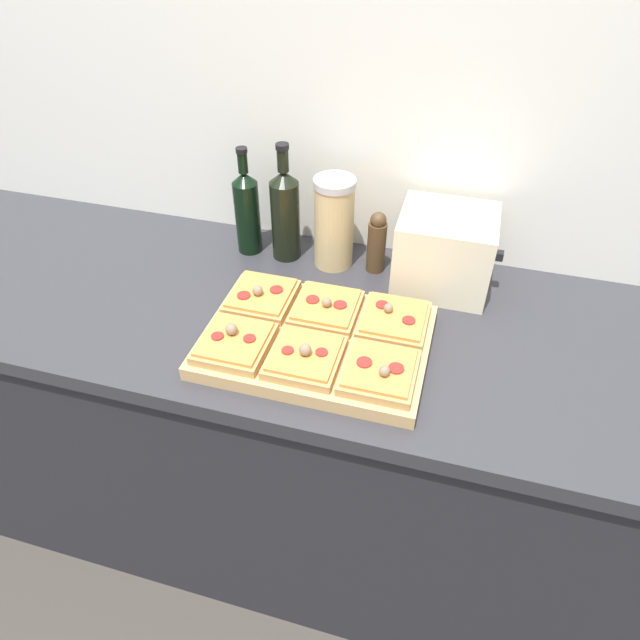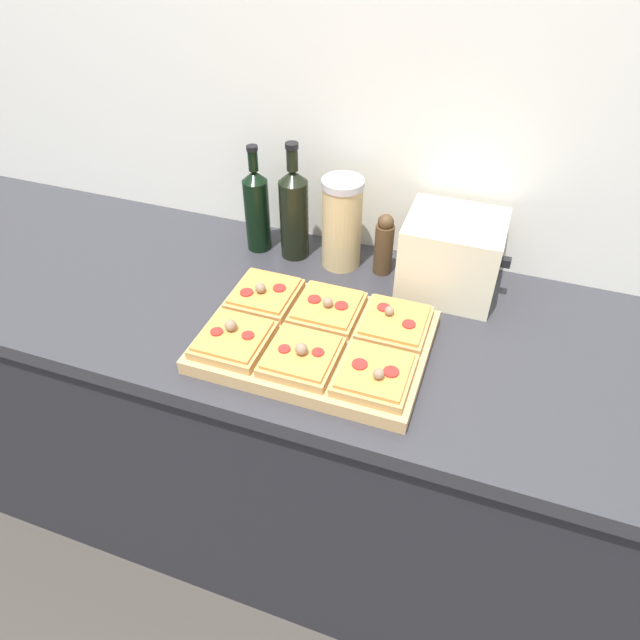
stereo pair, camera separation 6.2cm
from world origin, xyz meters
TOP-DOWN VIEW (x-y plane):
  - ground_plane at (0.00, 0.00)m, footprint 12.00×12.00m
  - wall_back at (0.00, 0.67)m, footprint 6.00×0.06m
  - kitchen_counter at (0.00, 0.32)m, footprint 2.63×0.67m
  - cutting_board at (0.08, 0.21)m, footprint 0.48×0.34m
  - pizza_slice_back_left at (-0.08, 0.29)m, footprint 0.14×0.15m
  - pizza_slice_back_center at (0.08, 0.29)m, footprint 0.14×0.15m
  - pizza_slice_back_right at (0.23, 0.29)m, footprint 0.14×0.15m
  - pizza_slice_front_left at (-0.08, 0.13)m, footprint 0.14×0.15m
  - pizza_slice_front_center at (0.08, 0.13)m, footprint 0.14×0.15m
  - pizza_slice_front_right at (0.23, 0.13)m, footprint 0.14×0.15m
  - olive_oil_bottle at (-0.20, 0.54)m, footprint 0.06×0.06m
  - wine_bottle at (-0.10, 0.54)m, footprint 0.07×0.07m
  - grain_jar_tall at (0.03, 0.54)m, footprint 0.10×0.10m
  - pepper_mill at (0.14, 0.54)m, footprint 0.05×0.05m
  - toaster_oven at (0.31, 0.52)m, footprint 0.25×0.20m

SIDE VIEW (x-z plane):
  - ground_plane at x=0.00m, z-range 0.00..0.00m
  - kitchen_counter at x=0.00m, z-range 0.00..0.94m
  - cutting_board at x=0.08m, z-range 0.94..0.97m
  - pizza_slice_back_right at x=0.23m, z-range 0.96..1.01m
  - pizza_slice_front_right at x=0.23m, z-range 0.96..1.01m
  - pizza_slice_back_center at x=0.08m, z-range 0.96..1.01m
  - pizza_slice_back_left at x=-0.08m, z-range 0.96..1.01m
  - pizza_slice_front_left at x=-0.08m, z-range 0.96..1.01m
  - pizza_slice_front_center at x=0.08m, z-range 0.96..1.01m
  - pepper_mill at x=0.14m, z-range 0.93..1.10m
  - toaster_oven at x=0.31m, z-range 0.94..1.13m
  - olive_oil_bottle at x=-0.20m, z-range 0.91..1.20m
  - grain_jar_tall at x=0.03m, z-range 0.94..1.17m
  - wine_bottle at x=-0.10m, z-range 0.91..1.22m
  - wall_back at x=0.00m, z-range 0.00..2.50m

